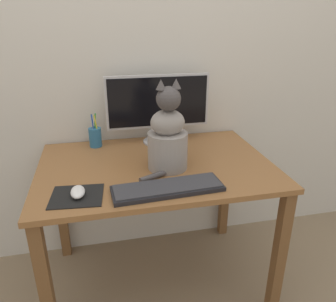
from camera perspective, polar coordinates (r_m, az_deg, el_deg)
name	(u,v)px	position (r m, az deg, el deg)	size (l,w,h in m)	color
ground_plane	(158,279)	(1.98, -1.81, -21.38)	(12.00, 12.00, 0.00)	#847056
wall_back	(141,41)	(1.83, -4.81, 18.57)	(7.00, 0.04, 2.50)	beige
desk	(156,183)	(1.62, -2.08, -5.51)	(1.10, 0.75, 0.72)	brown
monitor	(158,106)	(1.77, -1.73, 7.91)	(0.56, 0.17, 0.37)	#B2B2B7
keyboard	(168,188)	(1.33, 0.07, -6.44)	(0.46, 0.17, 0.02)	black
mousepad_left	(77,196)	(1.35, -15.58, -7.57)	(0.22, 0.19, 0.00)	black
computer_mouse_left	(78,192)	(1.34, -15.44, -6.88)	(0.06, 0.10, 0.03)	white
cat	(168,137)	(1.47, -0.06, 2.50)	(0.25, 0.24, 0.41)	gray
pen_cup	(95,137)	(1.80, -12.56, 2.44)	(0.07, 0.07, 0.18)	#286089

